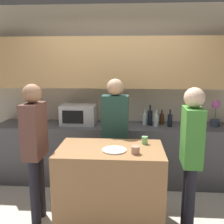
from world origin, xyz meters
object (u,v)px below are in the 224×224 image
(person_left, at_px, (35,142))
(person_center, at_px, (191,149))
(toaster, at_px, (33,118))
(cup_0, at_px, (135,150))
(bottle_4, at_px, (170,120))
(person_right, at_px, (115,129))
(bottle_1, at_px, (150,118))
(cup_1, at_px, (145,140))
(plate_on_island, at_px, (114,150))
(bottle_3, at_px, (162,119))
(microwave, at_px, (79,114))
(bottle_2, at_px, (156,120))
(bottle_0, at_px, (145,119))
(potted_plant, at_px, (215,113))

(person_left, height_order, person_center, person_left)
(person_left, xyz_separation_m, person_center, (1.71, -0.07, -0.01))
(toaster, relative_size, cup_0, 2.95)
(bottle_4, xyz_separation_m, person_center, (0.06, -1.13, -0.05))
(cup_0, height_order, person_right, person_right)
(bottle_1, height_order, bottle_4, bottle_1)
(bottle_1, xyz_separation_m, cup_1, (-0.13, -1.01, -0.05))
(bottle_1, relative_size, plate_on_island, 1.19)
(bottle_3, distance_m, bottle_4, 0.19)
(bottle_3, bearing_deg, microwave, -176.68)
(bottle_3, relative_size, person_center, 0.14)
(bottle_1, xyz_separation_m, person_right, (-0.49, -0.57, -0.04))
(cup_0, distance_m, person_center, 0.60)
(toaster, bearing_deg, cup_0, -40.60)
(bottle_4, height_order, cup_1, bottle_4)
(person_right, bearing_deg, bottle_3, -134.92)
(bottle_3, bearing_deg, bottle_1, -157.36)
(bottle_2, height_order, cup_1, bottle_2)
(toaster, xyz_separation_m, person_left, (0.45, -1.14, -0.03))
(microwave, xyz_separation_m, person_left, (-0.28, -1.14, -0.09))
(bottle_1, bearing_deg, person_center, -74.07)
(bottle_0, distance_m, cup_1, 1.04)
(bottle_1, xyz_separation_m, bottle_2, (0.09, -0.06, -0.02))
(plate_on_island, bearing_deg, bottle_0, 73.29)
(toaster, relative_size, bottle_2, 1.03)
(bottle_3, bearing_deg, bottle_0, -169.68)
(potted_plant, bearing_deg, person_right, -158.46)
(plate_on_island, distance_m, person_right, 0.69)
(microwave, distance_m, person_center, 1.88)
(person_center, bearing_deg, person_left, 89.77)
(toaster, height_order, bottle_3, bottle_3)
(person_center, bearing_deg, microwave, 51.95)
(potted_plant, relative_size, bottle_4, 1.51)
(microwave, bearing_deg, cup_0, -57.78)
(microwave, relative_size, bottle_1, 1.67)
(cup_0, relative_size, person_left, 0.05)
(bottle_2, height_order, person_left, person_left)
(bottle_0, bearing_deg, microwave, -178.50)
(toaster, height_order, potted_plant, potted_plant)
(potted_plant, bearing_deg, plate_on_island, -138.32)
(cup_0, relative_size, cup_1, 1.02)
(microwave, xyz_separation_m, bottle_2, (1.18, -0.06, -0.05))
(bottle_4, bearing_deg, bottle_1, 164.90)
(potted_plant, bearing_deg, person_center, -116.84)
(bottle_2, bearing_deg, bottle_4, -5.14)
(bottle_2, bearing_deg, microwave, 176.93)
(toaster, height_order, plate_on_island, toaster)
(microwave, bearing_deg, person_left, -103.62)
(plate_on_island, distance_m, person_left, 0.91)
(potted_plant, xyz_separation_m, bottle_1, (-0.96, -0.01, -0.08))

